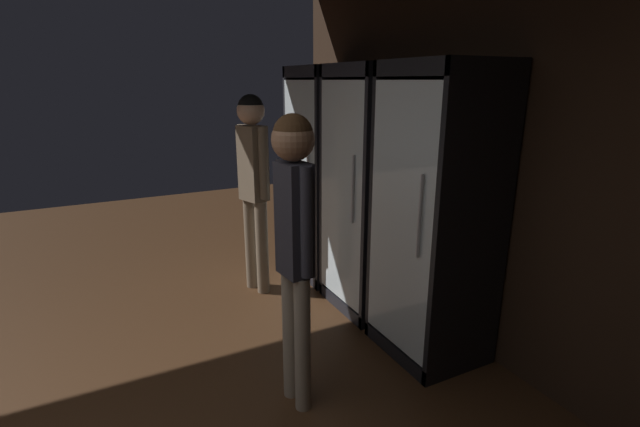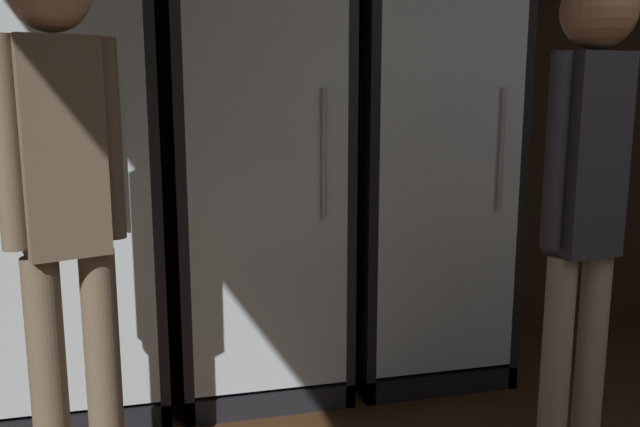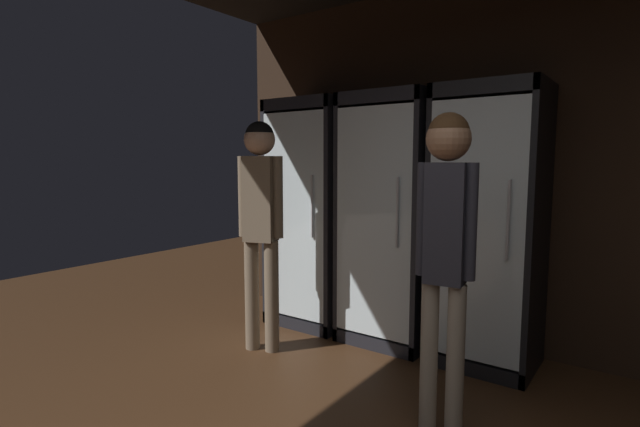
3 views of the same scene
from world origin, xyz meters
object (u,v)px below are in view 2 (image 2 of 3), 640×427
object	(u,v)px
cooler_far_left	(71,180)
cooler_center	(420,171)
shopper_far	(588,164)
cooler_left	(256,176)
shopper_near	(62,173)

from	to	relation	value
cooler_far_left	cooler_center	world-z (taller)	same
cooler_center	shopper_far	world-z (taller)	cooler_center
cooler_left	cooler_center	bearing A→B (deg)	0.17
cooler_far_left	shopper_near	xyz separation A→B (m)	(0.06, -0.79, 0.13)
cooler_far_left	cooler_left	xyz separation A→B (m)	(0.75, -0.00, -0.01)
cooler_far_left	cooler_left	world-z (taller)	same
cooler_far_left	shopper_near	distance (m)	0.81
shopper_far	cooler_center	bearing A→B (deg)	94.92
cooler_center	cooler_far_left	bearing A→B (deg)	-179.94
shopper_near	shopper_far	xyz separation A→B (m)	(1.54, -0.30, 0.02)
cooler_far_left	cooler_left	distance (m)	0.75
shopper_near	cooler_left	bearing A→B (deg)	48.93
cooler_left	shopper_near	size ratio (longest dim) A/B	1.13
cooler_center	shopper_far	size ratio (longest dim) A/B	1.16
cooler_center	shopper_far	bearing A→B (deg)	-85.08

